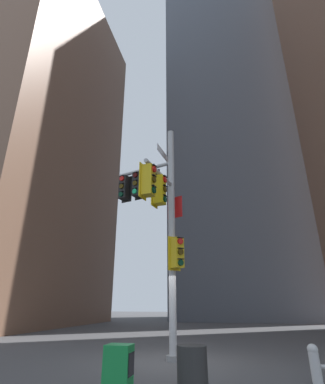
# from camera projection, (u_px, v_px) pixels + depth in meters

# --- Properties ---
(ground) EXTENTS (120.00, 120.00, 0.00)m
(ground) POSITION_uv_depth(u_px,v_px,m) (173.00, 361.00, 8.78)
(ground) COLOR #474749
(building_tower_left) EXTENTS (17.69, 17.69, 33.86)m
(building_tower_left) POSITION_uv_depth(u_px,v_px,m) (6.00, 142.00, 29.24)
(building_tower_left) COLOR brown
(building_tower_left) RESTS_ON ground
(building_mid_block) EXTENTS (14.80, 14.80, 46.22)m
(building_mid_block) POSITION_uv_depth(u_px,v_px,m) (228.00, 143.00, 41.35)
(building_mid_block) COLOR #4C5460
(building_mid_block) RESTS_ON ground
(signal_pole_assembly) EXTENTS (2.83, 3.10, 8.13)m
(signal_pole_assembly) POSITION_uv_depth(u_px,v_px,m) (157.00, 208.00, 10.47)
(signal_pole_assembly) COLOR #B2B2B5
(signal_pole_assembly) RESTS_ON ground
(fire_hydrant) EXTENTS (0.33, 0.23, 0.78)m
(fire_hydrant) POSITION_uv_depth(u_px,v_px,m) (315.00, 362.00, 6.43)
(fire_hydrant) COLOR silver
(fire_hydrant) RESTS_ON ground
(newspaper_box) EXTENTS (0.45, 0.36, 0.97)m
(newspaper_box) POSITION_uv_depth(u_px,v_px,m) (118.00, 377.00, 4.83)
(newspaper_box) COLOR #198C3F
(newspaper_box) RESTS_ON ground
(trash_bin) EXTENTS (0.56, 0.56, 0.90)m
(trash_bin) POSITION_uv_depth(u_px,v_px,m) (192.00, 373.00, 5.24)
(trash_bin) COLOR #2D2D2D
(trash_bin) RESTS_ON ground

